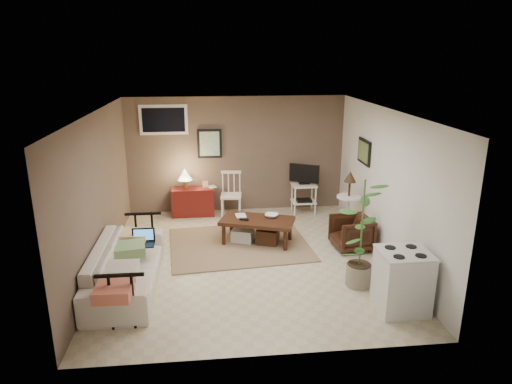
{
  "coord_description": "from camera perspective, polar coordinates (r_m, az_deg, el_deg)",
  "views": [
    {
      "loc": [
        -0.58,
        -6.79,
        3.23
      ],
      "look_at": [
        0.18,
        0.35,
        1.04
      ],
      "focal_mm": 32.0,
      "sensor_mm": 36.0,
      "label": 1
    }
  ],
  "objects": [
    {
      "name": "tv_stand",
      "position": [
        9.5,
        6.01,
        0.55
      ],
      "size": [
        0.58,
        0.4,
        1.05
      ],
      "color": "white",
      "rests_on": "floor"
    },
    {
      "name": "window",
      "position": [
        9.39,
        -11.48,
        8.83
      ],
      "size": [
        0.96,
        0.03,
        0.6
      ],
      "primitive_type": "cube",
      "color": "white"
    },
    {
      "name": "laptop",
      "position": [
        7.06,
        -13.91,
        -5.79
      ],
      "size": [
        0.34,
        0.25,
        0.23
      ],
      "color": "black",
      "rests_on": "sofa"
    },
    {
      "name": "floor",
      "position": [
        7.54,
        -1.1,
        -8.37
      ],
      "size": [
        5.0,
        5.0,
        0.0
      ],
      "primitive_type": "plane",
      "color": "#C1B293",
      "rests_on": "ground"
    },
    {
      "name": "art_right",
      "position": [
        8.5,
        13.37,
        4.93
      ],
      "size": [
        0.03,
        0.6,
        0.45
      ],
      "primitive_type": "cube",
      "color": "black"
    },
    {
      "name": "art_back",
      "position": [
        9.43,
        -5.82,
        6.04
      ],
      "size": [
        0.5,
        0.03,
        0.6
      ],
      "primitive_type": "cube",
      "color": "black"
    },
    {
      "name": "stove",
      "position": [
        6.29,
        17.81,
        -10.52
      ],
      "size": [
        0.64,
        0.59,
        0.83
      ],
      "color": "silver",
      "rests_on": "floor"
    },
    {
      "name": "sofa",
      "position": [
        6.8,
        -16.02,
        -8.04
      ],
      "size": [
        0.64,
        2.2,
        0.86
      ],
      "primitive_type": "imported",
      "rotation": [
        0.0,
        0.0,
        1.57
      ],
      "color": "beige",
      "rests_on": "floor"
    },
    {
      "name": "book_table",
      "position": [
        8.07,
        -2.55,
        -2.26
      ],
      "size": [
        0.18,
        0.03,
        0.24
      ],
      "primitive_type": "imported",
      "rotation": [
        0.0,
        0.0,
        0.08
      ],
      "color": "#3B1910",
      "rests_on": "coffee_table"
    },
    {
      "name": "coffee_table",
      "position": [
        8.04,
        0.09,
        -4.64
      ],
      "size": [
        1.4,
        1.03,
        0.48
      ],
      "color": "#3B1910",
      "rests_on": "floor"
    },
    {
      "name": "potted_plant",
      "position": [
        6.56,
        13.08,
        -4.63
      ],
      "size": [
        0.4,
        0.4,
        1.62
      ],
      "color": "gray",
      "rests_on": "floor"
    },
    {
      "name": "spindle_chair",
      "position": [
        9.35,
        -3.14,
        -0.46
      ],
      "size": [
        0.45,
        0.45,
        0.91
      ],
      "color": "white",
      "rests_on": "floor"
    },
    {
      "name": "sofa_pillows",
      "position": [
        6.52,
        -15.99,
        -8.19
      ],
      "size": [
        0.42,
        2.1,
        0.15
      ],
      "primitive_type": null,
      "color": "beige",
      "rests_on": "sofa"
    },
    {
      "name": "rug",
      "position": [
        8.06,
        -2.11,
        -6.55
      ],
      "size": [
        2.54,
        2.11,
        0.02
      ],
      "primitive_type": "cube",
      "rotation": [
        0.0,
        0.0,
        0.09
      ],
      "color": "#8B6851",
      "rests_on": "floor"
    },
    {
      "name": "armchair",
      "position": [
        7.97,
        11.84,
        -4.84
      ],
      "size": [
        0.64,
        0.67,
        0.63
      ],
      "primitive_type": "imported",
      "rotation": [
        0.0,
        0.0,
        -1.45
      ],
      "color": "black",
      "rests_on": "floor"
    },
    {
      "name": "book_console",
      "position": [
        9.38,
        -6.05,
        1.17
      ],
      "size": [
        0.16,
        0.07,
        0.22
      ],
      "primitive_type": "imported",
      "rotation": [
        0.0,
        0.0,
        0.33
      ],
      "color": "#3B1910",
      "rests_on": "red_console"
    },
    {
      "name": "red_console",
      "position": [
        9.48,
        -7.95,
        -0.88
      ],
      "size": [
        0.86,
        0.38,
        1.0
      ],
      "color": "maroon",
      "rests_on": "floor"
    },
    {
      "name": "sofa_end_rails",
      "position": [
        6.8,
        -14.91,
        -8.49
      ],
      "size": [
        0.59,
        2.2,
        0.74
      ],
      "primitive_type": null,
      "color": "black",
      "rests_on": "floor"
    },
    {
      "name": "side_table",
      "position": [
        8.53,
        11.55,
        -0.38
      ],
      "size": [
        0.44,
        0.44,
        1.18
      ],
      "color": "white",
      "rests_on": "floor"
    },
    {
      "name": "bowl",
      "position": [
        8.04,
        1.95,
        -2.37
      ],
      "size": [
        0.24,
        0.13,
        0.23
      ],
      "primitive_type": "imported",
      "rotation": [
        0.0,
        0.0,
        -0.36
      ],
      "color": "#3B1910",
      "rests_on": "coffee_table"
    }
  ]
}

